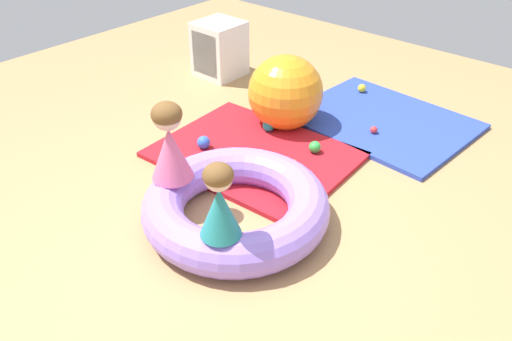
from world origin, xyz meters
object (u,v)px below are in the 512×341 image
Objects in this scene: storage_cube at (218,50)px; inflatable_cushion at (236,206)px; child_in_teal at (219,201)px; child_in_pink at (170,142)px; play_ball_green at (315,147)px; play_ball_blue at (204,142)px; play_ball_red at (374,130)px; play_ball_orange at (293,163)px; play_ball_teal at (269,125)px; exercise_ball_large at (285,93)px; play_ball_yellow at (362,88)px.

inflatable_cushion is at bearing -42.78° from storage_cube.
inflatable_cushion is at bearing -121.18° from child_in_teal.
play_ball_green is (0.32, 1.18, -0.45)m from child_in_pink.
play_ball_red is (0.91, 1.12, -0.02)m from play_ball_blue.
play_ball_teal is at bearing 148.38° from play_ball_orange.
inflatable_cushion is 1.91× the size of exercise_ball_large.
storage_cube reaches higher than play_ball_orange.
child_in_teal is 5.90× the size of play_ball_yellow.
play_ball_teal reaches higher than play_ball_red.
inflatable_cushion reaches higher than play_ball_teal.
storage_cube is at bearing 142.87° from child_in_pink.
play_ball_teal is 0.31m from exercise_ball_large.
exercise_ball_large reaches higher than inflatable_cushion.
play_ball_yellow is at bearing 77.25° from play_ball_blue.
play_ball_green is at bearing 95.15° from inflatable_cushion.
child_in_teal is at bearing -45.05° from storage_cube.
inflatable_cushion is at bearing -93.69° from play_ball_red.
play_ball_orange is at bearing -89.72° from play_ball_green.
inflatable_cushion reaches higher than play_ball_yellow.
play_ball_yellow is at bearing 101.85° from play_ball_orange.
child_in_teal is 7.38× the size of play_ball_orange.
storage_cube is at bearing 137.22° from inflatable_cushion.
inflatable_cushion is at bearing 38.07° from child_in_pink.
play_ball_green is (-0.33, 1.39, -0.41)m from child_in_teal.
play_ball_orange is at bearing -78.15° from play_ball_yellow.
child_in_teal is 0.84× the size of storage_cube.
play_ball_green is 0.89m from play_ball_blue.
exercise_ball_large is (-0.59, 1.26, 0.19)m from inflatable_cushion.
storage_cube is (-1.92, 0.08, 0.21)m from play_ball_red.
play_ball_teal is 1.64× the size of play_ball_red.
child_in_teal is 4.59× the size of play_ball_teal.
play_ball_teal is 0.18× the size of storage_cube.
child_in_teal is 1.23m from play_ball_orange.
play_ball_blue is at bearing -129.01° from play_ball_red.
child_in_pink is 0.68m from child_in_teal.
child_in_teal reaches higher than play_ball_orange.
play_ball_green is 1.54× the size of play_ball_red.
child_in_teal is (0.64, -0.20, -0.04)m from child_in_pink.
child_in_pink is at bearing -109.39° from play_ball_orange.
play_ball_yellow is at bearing 104.43° from play_ball_green.
exercise_ball_large is (0.21, 0.78, 0.23)m from play_ball_blue.
play_ball_green is at bearing 90.28° from play_ball_orange.
play_ball_teal is 1.61× the size of play_ball_orange.
child_in_teal is 0.73× the size of exercise_ball_large.
play_ball_yellow is (-0.31, 1.22, -0.01)m from play_ball_green.
child_in_pink is at bearing -52.70° from storage_cube.
play_ball_orange is at bearing -102.59° from play_ball_red.
play_ball_yellow reaches higher than play_ball_red.
play_ball_teal is 1.28× the size of play_ball_yellow.
storage_cube is at bearing -158.63° from play_ball_yellow.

